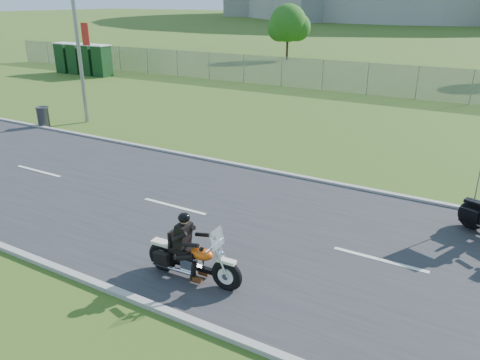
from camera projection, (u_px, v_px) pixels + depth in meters
The scene contains 13 objects.
ground at pixel (233, 223), 12.79m from camera, with size 420.00×420.00×0.00m, color #375A1C.
road at pixel (233, 222), 12.78m from camera, with size 120.00×8.00×0.04m, color #28282B.
curb_north at pixel (293, 176), 16.04m from camera, with size 120.00×0.18×0.12m, color #9E9B93.
curb_south at pixel (131, 298), 9.50m from camera, with size 120.00×0.18×0.12m, color #9E9B93.
fence at pixel (323, 75), 30.90m from camera, with size 60.00×0.03×2.00m, color gray.
streetlight at pixel (77, 1), 21.35m from camera, with size 0.90×2.46×10.00m.
porta_toilet_a at pixel (102, 61), 36.34m from camera, with size 1.10×1.10×2.30m, color #103514.
porta_toilet_b at pixel (89, 60), 36.99m from camera, with size 1.10×1.10×2.30m, color #103514.
porta_toilet_c at pixel (77, 59), 37.65m from camera, with size 1.10×1.10×2.30m, color #103514.
porta_toilet_d at pixel (65, 58), 38.30m from camera, with size 1.10×1.10×2.30m, color #103514.
tree_fence_mid at pixel (289, 25), 45.56m from camera, with size 3.96×3.69×5.30m.
motorcycle_lead at pixel (192, 260), 10.03m from camera, with size 2.35×0.61×1.58m.
trash_can at pixel (43, 117), 22.17m from camera, with size 0.54×0.54×0.93m, color #35363A.
Camera 1 is at (5.92, -9.85, 5.74)m, focal length 35.00 mm.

